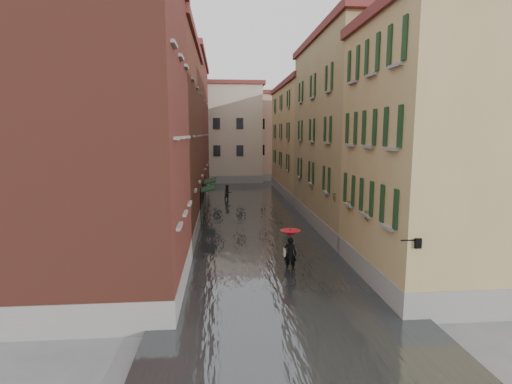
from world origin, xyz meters
name	(u,v)px	position (x,y,z in m)	size (l,w,h in m)	color
ground	(271,271)	(0.00, 0.00, 0.00)	(120.00, 120.00, 0.00)	slate
floodwater	(252,215)	(0.00, 13.00, 0.10)	(10.00, 60.00, 0.20)	#3F4345
building_left_near	(107,140)	(-7.00, -2.00, 6.50)	(6.00, 8.00, 13.00)	brown
building_left_mid	(153,141)	(-7.00, 9.00, 6.25)	(6.00, 14.00, 12.50)	#582D1B
building_left_far	(177,131)	(-7.00, 24.00, 7.00)	(6.00, 16.00, 14.00)	brown
building_right_near	(435,156)	(7.00, -2.00, 5.75)	(6.00, 8.00, 11.50)	#99844F
building_right_mid	(354,137)	(7.00, 9.00, 6.50)	(6.00, 14.00, 13.00)	#96845B
building_right_far	(308,143)	(7.00, 24.00, 5.75)	(6.00, 16.00, 11.50)	#99844F
building_end_cream	(217,135)	(-3.00, 38.00, 6.50)	(12.00, 9.00, 13.00)	#BFAC98
building_end_pink	(278,138)	(6.00, 40.00, 6.00)	(10.00, 9.00, 12.00)	tan
awning_near	(208,190)	(-3.49, 11.65, 2.46)	(1.09, 2.83, 2.80)	#16311C
awning_far	(210,182)	(-3.48, 16.66, 2.48)	(1.09, 3.38, 2.80)	#16311C
wall_lantern	(417,243)	(4.33, -6.00, 3.01)	(0.71, 0.22, 0.35)	black
window_planters	(352,199)	(4.12, 0.38, 3.51)	(0.59, 5.94, 0.84)	brown
pedestrian_main	(290,246)	(0.94, -0.08, 1.29)	(1.05, 1.05, 2.06)	black
pedestrian_far	(228,193)	(-1.84, 20.56, 0.82)	(0.80, 0.62, 1.64)	black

